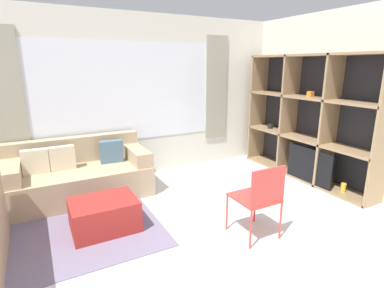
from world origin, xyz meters
TOP-DOWN VIEW (x-y plane):
  - wall_back at (0.00, 3.20)m, footprint 6.79×0.11m
  - wall_right at (2.83, 1.59)m, footprint 0.07×4.37m
  - area_rug at (-1.39, 1.69)m, footprint 2.41×1.66m
  - shelving_unit at (2.63, 1.70)m, footprint 0.42×2.52m
  - couch_main at (-0.91, 2.70)m, footprint 1.93×0.93m
  - ottoman at (-0.81, 1.58)m, footprint 0.74×0.57m
  - folding_chair at (0.66, 0.60)m, footprint 0.44×0.46m

SIDE VIEW (x-z plane):
  - area_rug at x=-1.39m, z-range 0.00..0.01m
  - ottoman at x=-0.81m, z-range 0.00..0.37m
  - couch_main at x=-0.91m, z-range -0.10..0.73m
  - folding_chair at x=0.66m, z-range 0.09..0.95m
  - shelving_unit at x=2.63m, z-range -0.04..2.01m
  - wall_right at x=2.83m, z-range 0.00..2.70m
  - wall_back at x=0.00m, z-range 0.01..2.71m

